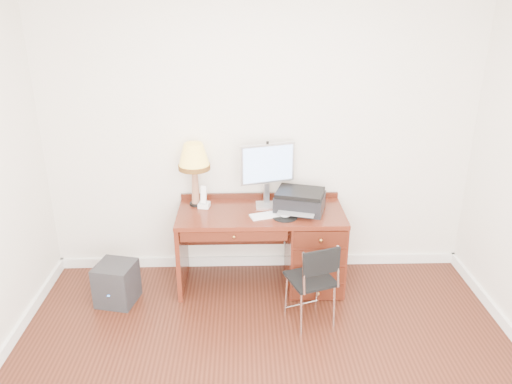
{
  "coord_description": "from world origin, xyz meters",
  "views": [
    {
      "loc": [
        -0.16,
        -2.7,
        2.59
      ],
      "look_at": [
        -0.05,
        1.2,
        1.02
      ],
      "focal_mm": 35.0,
      "sensor_mm": 36.0,
      "label": 1
    }
  ],
  "objects_px": {
    "leg_lamp": "(194,160)",
    "phone": "(204,201)",
    "printer": "(300,201)",
    "desk": "(295,244)",
    "chair": "(312,276)",
    "monitor": "(268,167)",
    "equipment_box": "(117,283)"
  },
  "relations": [
    {
      "from": "leg_lamp",
      "to": "phone",
      "type": "height_order",
      "value": "leg_lamp"
    },
    {
      "from": "printer",
      "to": "phone",
      "type": "distance_m",
      "value": 0.87
    },
    {
      "from": "desk",
      "to": "leg_lamp",
      "type": "xyz_separation_m",
      "value": [
        -0.92,
        0.16,
        0.77
      ]
    },
    {
      "from": "desk",
      "to": "chair",
      "type": "bearing_deg",
      "value": -83.91
    },
    {
      "from": "monitor",
      "to": "phone",
      "type": "bearing_deg",
      "value": 167.41
    },
    {
      "from": "monitor",
      "to": "chair",
      "type": "distance_m",
      "value": 1.08
    },
    {
      "from": "desk",
      "to": "phone",
      "type": "relative_size",
      "value": 7.23
    },
    {
      "from": "desk",
      "to": "printer",
      "type": "relative_size",
      "value": 2.99
    },
    {
      "from": "desk",
      "to": "equipment_box",
      "type": "distance_m",
      "value": 1.65
    },
    {
      "from": "desk",
      "to": "leg_lamp",
      "type": "height_order",
      "value": "leg_lamp"
    },
    {
      "from": "chair",
      "to": "phone",
      "type": "bearing_deg",
      "value": 121.82
    },
    {
      "from": "monitor",
      "to": "printer",
      "type": "distance_m",
      "value": 0.42
    },
    {
      "from": "leg_lamp",
      "to": "equipment_box",
      "type": "height_order",
      "value": "leg_lamp"
    },
    {
      "from": "leg_lamp",
      "to": "monitor",
      "type": "bearing_deg",
      "value": -0.96
    },
    {
      "from": "desk",
      "to": "monitor",
      "type": "xyz_separation_m",
      "value": [
        -0.25,
        0.15,
        0.71
      ]
    },
    {
      "from": "desk",
      "to": "monitor",
      "type": "height_order",
      "value": "monitor"
    },
    {
      "from": "printer",
      "to": "leg_lamp",
      "type": "relative_size",
      "value": 0.85
    },
    {
      "from": "leg_lamp",
      "to": "equipment_box",
      "type": "distance_m",
      "value": 1.29
    },
    {
      "from": "equipment_box",
      "to": "phone",
      "type": "bearing_deg",
      "value": 38.68
    },
    {
      "from": "desk",
      "to": "equipment_box",
      "type": "relative_size",
      "value": 4.02
    },
    {
      "from": "printer",
      "to": "leg_lamp",
      "type": "bearing_deg",
      "value": -172.3
    },
    {
      "from": "monitor",
      "to": "printer",
      "type": "height_order",
      "value": "monitor"
    },
    {
      "from": "printer",
      "to": "phone",
      "type": "bearing_deg",
      "value": -169.41
    },
    {
      "from": "monitor",
      "to": "equipment_box",
      "type": "xyz_separation_m",
      "value": [
        -1.36,
        -0.42,
        -0.93
      ]
    },
    {
      "from": "chair",
      "to": "equipment_box",
      "type": "height_order",
      "value": "chair"
    },
    {
      "from": "printer",
      "to": "equipment_box",
      "type": "relative_size",
      "value": 1.34
    },
    {
      "from": "desk",
      "to": "leg_lamp",
      "type": "distance_m",
      "value": 1.21
    },
    {
      "from": "monitor",
      "to": "phone",
      "type": "distance_m",
      "value": 0.67
    },
    {
      "from": "leg_lamp",
      "to": "chair",
      "type": "xyz_separation_m",
      "value": [
        0.99,
        -0.8,
        -0.73
      ]
    },
    {
      "from": "phone",
      "to": "desk",
      "type": "bearing_deg",
      "value": 3.63
    },
    {
      "from": "monitor",
      "to": "leg_lamp",
      "type": "height_order",
      "value": "leg_lamp"
    },
    {
      "from": "printer",
      "to": "phone",
      "type": "xyz_separation_m",
      "value": [
        -0.87,
        0.09,
        -0.03
      ]
    }
  ]
}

